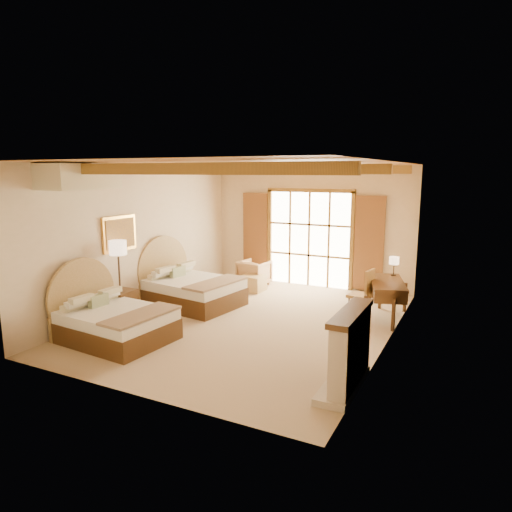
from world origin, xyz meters
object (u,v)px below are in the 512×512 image
Objects in this scene: nightstand at (121,305)px; bed_near at (110,319)px; armchair at (254,273)px; bed_far at (188,287)px; desk at (387,299)px.

bed_near is at bearing -55.96° from nightstand.
armchair is (0.54, 4.77, -0.04)m from bed_near.
bed_far is at bearing 81.88° from armchair.
bed_far is at bearing 70.58° from nightstand.
bed_far reaches higher than desk.
desk is (4.90, 2.53, 0.12)m from nightstand.
bed_far is 2.36m from armchair.
bed_near is at bearing -81.50° from bed_far.
desk reaches higher than armchair.
nightstand is (-0.58, -1.56, -0.09)m from bed_far.
armchair is at bearing 74.34° from nightstand.
bed_near is 4.80m from armchair.
desk is at bearing 28.23° from nightstand.
bed_near is 2.68× the size of armchair.
armchair is 0.46× the size of desk.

